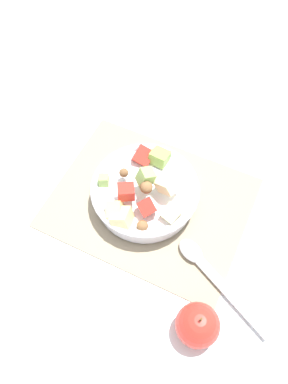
# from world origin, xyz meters

# --- Properties ---
(ground_plane) EXTENTS (2.40, 2.40, 0.00)m
(ground_plane) POSITION_xyz_m (0.00, 0.00, 0.00)
(ground_plane) COLOR silver
(placemat) EXTENTS (0.40, 0.32, 0.01)m
(placemat) POSITION_xyz_m (0.00, 0.00, 0.00)
(placemat) COLOR gray
(placemat) RESTS_ON ground_plane
(salad_bowl) EXTENTS (0.22, 0.22, 0.11)m
(salad_bowl) POSITION_xyz_m (0.01, 0.01, 0.04)
(salad_bowl) COLOR white
(salad_bowl) RESTS_ON placemat
(serving_spoon) EXTENTS (0.22, 0.13, 0.01)m
(serving_spoon) POSITION_xyz_m (-0.17, 0.09, 0.01)
(serving_spoon) COLOR #B7B7BC
(serving_spoon) RESTS_ON placemat
(whole_apple) EXTENTS (0.08, 0.08, 0.09)m
(whole_apple) POSITION_xyz_m (-0.18, 0.20, 0.04)
(whole_apple) COLOR red
(whole_apple) RESTS_ON ground_plane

